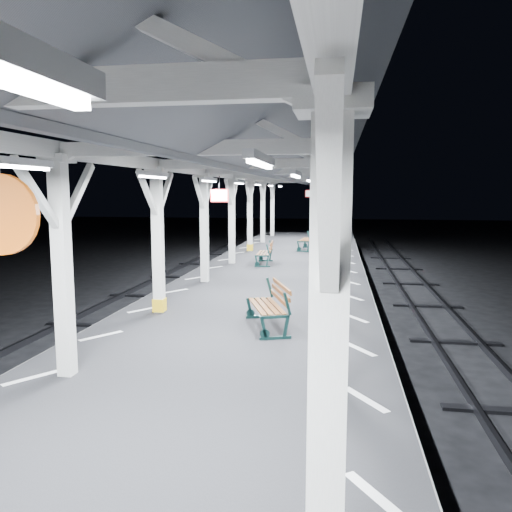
# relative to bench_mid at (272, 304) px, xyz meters

# --- Properties ---
(ground) EXTENTS (120.00, 120.00, 0.00)m
(ground) POSITION_rel_bench_mid_xyz_m (-0.73, -1.13, -1.49)
(ground) COLOR black
(ground) RESTS_ON ground
(platform) EXTENTS (6.00, 50.00, 1.00)m
(platform) POSITION_rel_bench_mid_xyz_m (-0.73, -1.13, -0.99)
(platform) COLOR black
(platform) RESTS_ON ground
(hazard_stripes_left) EXTENTS (1.00, 48.00, 0.01)m
(hazard_stripes_left) POSITION_rel_bench_mid_xyz_m (-3.18, -1.13, -0.49)
(hazard_stripes_left) COLOR silver
(hazard_stripes_left) RESTS_ON platform
(hazard_stripes_right) EXTENTS (1.00, 48.00, 0.01)m
(hazard_stripes_right) POSITION_rel_bench_mid_xyz_m (1.72, -1.13, -0.49)
(hazard_stripes_right) COLOR silver
(hazard_stripes_right) RESTS_ON platform
(track_right) EXTENTS (2.20, 60.00, 0.16)m
(track_right) POSITION_rel_bench_mid_xyz_m (4.27, -1.13, -1.41)
(track_right) COLOR #2D2D33
(track_right) RESTS_ON ground
(canopy) EXTENTS (5.40, 49.00, 4.65)m
(canopy) POSITION_rel_bench_mid_xyz_m (-0.73, -1.14, 3.08)
(canopy) COLOR silver
(canopy) RESTS_ON platform
(bench_mid) EXTENTS (1.14, 1.80, 0.92)m
(bench_mid) POSITION_rel_bench_mid_xyz_m (0.00, 0.00, 0.00)
(bench_mid) COLOR #112E2C
(bench_mid) RESTS_ON platform
(bench_far) EXTENTS (0.69, 1.62, 0.86)m
(bench_far) POSITION_rel_bench_mid_xyz_m (-1.38, 8.89, -0.03)
(bench_far) COLOR #112E2C
(bench_far) RESTS_ON platform
(bench_extra) EXTENTS (0.86, 1.88, 0.98)m
(bench_extra) POSITION_rel_bench_mid_xyz_m (-0.04, 13.85, 0.04)
(bench_extra) COLOR #112E2C
(bench_extra) RESTS_ON platform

